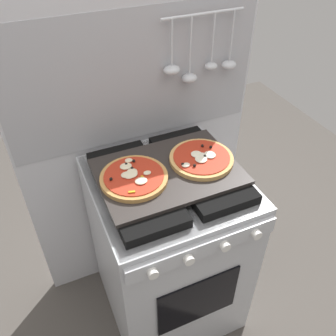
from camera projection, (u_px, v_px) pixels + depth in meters
The scene contains 6 objects.
ground_plane at pixel (168, 298), 1.97m from camera, with size 4.00×4.00×0.00m, color #4C4742.
kitchen_backsplash at pixel (140, 149), 1.70m from camera, with size 1.10×0.09×1.55m.
stove at pixel (168, 247), 1.68m from camera, with size 0.60×0.64×0.90m.
baking_tray at pixel (168, 172), 1.39m from camera, with size 0.54×0.38×0.02m, color #2D2826.
pizza_left at pixel (134, 177), 1.33m from camera, with size 0.25×0.25×0.03m.
pizza_right at pixel (201, 158), 1.42m from camera, with size 0.25×0.25×0.03m.
Camera 1 is at (-0.43, -0.97, 1.80)m, focal length 38.50 mm.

